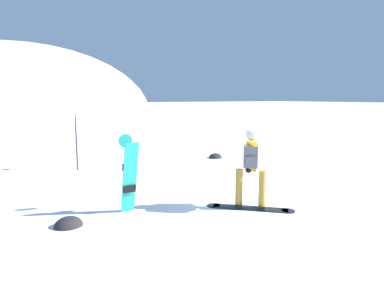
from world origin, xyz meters
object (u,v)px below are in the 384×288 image
(spare_snowboard, at_px, (129,174))
(rock_mid, at_px, (69,226))
(snowboarder_main, at_px, (251,167))
(piste_marker_near, at_px, (76,137))
(rock_dark, at_px, (215,158))

(spare_snowboard, distance_m, rock_mid, 1.47)
(snowboarder_main, relative_size, rock_mid, 3.33)
(piste_marker_near, height_order, rock_mid, piste_marker_near)
(piste_marker_near, bearing_deg, snowboarder_main, -68.50)
(spare_snowboard, xyz_separation_m, piste_marker_near, (-0.03, 4.74, 0.26))
(snowboarder_main, bearing_deg, rock_dark, 62.28)
(spare_snowboard, height_order, rock_mid, spare_snowboard)
(rock_mid, bearing_deg, spare_snowboard, 4.12)
(snowboarder_main, bearing_deg, spare_snowboard, 154.88)
(snowboarder_main, distance_m, rock_mid, 3.72)
(piste_marker_near, distance_m, rock_dark, 5.22)
(piste_marker_near, bearing_deg, rock_dark, -5.19)
(rock_dark, bearing_deg, snowboarder_main, -117.72)
(spare_snowboard, xyz_separation_m, rock_dark, (5.06, 4.28, -0.82))
(spare_snowboard, relative_size, piste_marker_near, 0.85)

